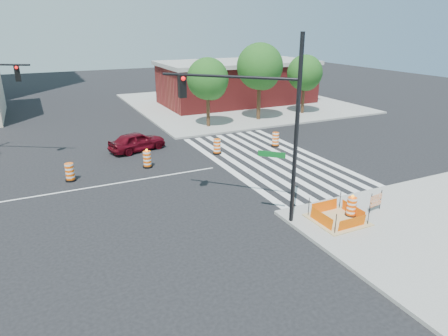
% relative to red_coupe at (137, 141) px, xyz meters
% --- Properties ---
extents(ground, '(120.00, 120.00, 0.00)m').
position_rel_red_coupe_xyz_m(ground, '(-3.73, -5.50, -0.67)').
color(ground, black).
rests_on(ground, ground).
extents(sidewalk_ne, '(22.00, 22.00, 0.15)m').
position_rel_red_coupe_xyz_m(sidewalk_ne, '(14.27, 12.50, -0.60)').
color(sidewalk_ne, gray).
rests_on(sidewalk_ne, ground).
extents(crosswalk_east, '(6.75, 13.50, 0.01)m').
position_rel_red_coupe_xyz_m(crosswalk_east, '(7.22, -5.50, -0.67)').
color(crosswalk_east, silver).
rests_on(crosswalk_east, ground).
extents(lane_centerline, '(14.00, 0.12, 0.01)m').
position_rel_red_coupe_xyz_m(lane_centerline, '(-3.73, -5.50, -0.67)').
color(lane_centerline, silver).
rests_on(lane_centerline, ground).
extents(excavation_pit, '(2.20, 2.20, 0.90)m').
position_rel_red_coupe_xyz_m(excavation_pit, '(5.27, -14.50, -0.45)').
color(excavation_pit, tan).
rests_on(excavation_pit, ground).
extents(brick_storefront, '(16.50, 8.50, 4.60)m').
position_rel_red_coupe_xyz_m(brick_storefront, '(14.27, 12.50, 1.64)').
color(brick_storefront, maroon).
rests_on(brick_storefront, ground).
extents(red_coupe, '(4.23, 2.62, 1.35)m').
position_rel_red_coupe_xyz_m(red_coupe, '(0.00, 0.00, 0.00)').
color(red_coupe, '#520711').
rests_on(red_coupe, ground).
extents(signal_pole_se, '(4.36, 4.30, 7.92)m').
position_rel_red_coupe_xyz_m(signal_pole_se, '(2.24, -12.46, 4.18)').
color(signal_pole_se, black).
rests_on(signal_pole_se, ground).
extents(pit_drum, '(0.53, 0.53, 1.05)m').
position_rel_red_coupe_xyz_m(pit_drum, '(6.10, -14.44, -0.09)').
color(pit_drum, black).
rests_on(pit_drum, ground).
extents(barricade, '(0.82, 0.17, 0.97)m').
position_rel_red_coupe_xyz_m(barricade, '(7.47, -14.52, 0.01)').
color(barricade, '#FF5705').
rests_on(barricade, ground).
extents(tree_north_c, '(3.43, 3.43, 5.83)m').
position_rel_red_coupe_xyz_m(tree_north_c, '(7.09, 3.88, 3.24)').
color(tree_north_c, '#382314').
rests_on(tree_north_c, ground).
extents(tree_north_d, '(4.04, 4.04, 6.87)m').
position_rel_red_coupe_xyz_m(tree_north_d, '(12.25, 4.31, 3.94)').
color(tree_north_d, '#382314').
rests_on(tree_north_d, ground).
extents(tree_north_e, '(3.34, 3.33, 5.66)m').
position_rel_red_coupe_xyz_m(tree_north_e, '(17.49, 4.82, 3.13)').
color(tree_north_e, '#382314').
rests_on(tree_north_e, ground).
extents(median_drum_2, '(0.60, 0.60, 1.02)m').
position_rel_red_coupe_xyz_m(median_drum_2, '(-4.82, -3.97, -0.19)').
color(median_drum_2, black).
rests_on(median_drum_2, ground).
extents(median_drum_3, '(0.60, 0.60, 1.18)m').
position_rel_red_coupe_xyz_m(median_drum_3, '(-0.30, -3.65, -0.18)').
color(median_drum_3, black).
rests_on(median_drum_3, ground).
extents(median_drum_4, '(0.60, 0.60, 1.02)m').
position_rel_red_coupe_xyz_m(median_drum_4, '(4.70, -3.04, -0.19)').
color(median_drum_4, black).
rests_on(median_drum_4, ground).
extents(median_drum_5, '(0.60, 0.60, 1.02)m').
position_rel_red_coupe_xyz_m(median_drum_5, '(9.23, -3.26, -0.19)').
color(median_drum_5, black).
rests_on(median_drum_5, ground).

